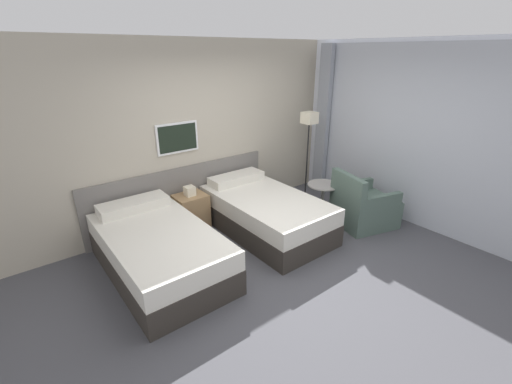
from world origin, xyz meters
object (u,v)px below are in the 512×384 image
(side_table, at_px, (323,193))
(armchair, at_px, (363,208))
(bed_near_door, at_px, (159,250))
(nightstand, at_px, (191,211))
(bed_near_window, at_px, (265,213))
(floor_lamp, at_px, (309,129))

(side_table, height_order, armchair, armchair)
(bed_near_door, height_order, armchair, armchair)
(nightstand, relative_size, side_table, 1.25)
(bed_near_window, height_order, armchair, armchair)
(floor_lamp, distance_m, side_table, 1.13)
(bed_near_window, bearing_deg, armchair, -30.54)
(nightstand, height_order, armchair, armchair)
(floor_lamp, bearing_deg, armchair, -90.06)
(bed_near_door, xyz_separation_m, floor_lamp, (2.98, 0.45, 1.00))
(side_table, bearing_deg, bed_near_window, 170.28)
(bed_near_window, bearing_deg, floor_lamp, 18.99)
(bed_near_door, relative_size, floor_lamp, 1.25)
(bed_near_window, distance_m, floor_lamp, 1.71)
(bed_near_window, height_order, nightstand, bed_near_window)
(nightstand, relative_size, floor_lamp, 0.43)
(bed_near_door, bearing_deg, nightstand, 41.69)
(floor_lamp, xyz_separation_m, side_table, (-0.26, -0.63, -0.90))
(bed_near_door, distance_m, floor_lamp, 3.18)
(bed_near_window, distance_m, armchair, 1.53)
(bed_near_door, bearing_deg, bed_near_window, 0.00)
(floor_lamp, bearing_deg, bed_near_door, -171.37)
(nightstand, height_order, floor_lamp, floor_lamp)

